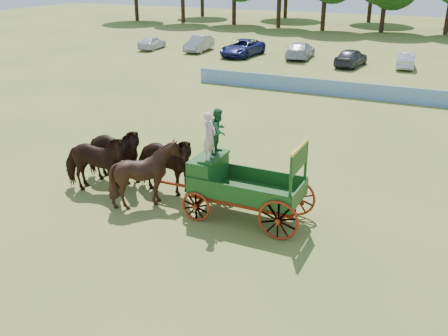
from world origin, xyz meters
TOP-DOWN VIEW (x-y plane):
  - ground at (0.00, 0.00)m, footprint 160.00×160.00m
  - horse_lead_left at (-8.39, -1.38)m, footprint 3.10×1.88m
  - horse_lead_right at (-8.39, -0.28)m, footprint 2.99×1.54m
  - horse_wheel_left at (-5.99, -1.38)m, footprint 2.34×2.11m
  - horse_wheel_right at (-5.99, -0.28)m, footprint 2.95×1.46m
  - farm_dray at (-3.05, -0.81)m, footprint 6.00×2.00m
  - sponsor_banner at (-1.00, 18.00)m, footprint 26.00×0.08m
  - parked_cars at (-0.03, 30.27)m, footprint 53.89×7.33m

SIDE VIEW (x-z plane):
  - ground at x=0.00m, z-range 0.00..0.00m
  - sponsor_banner at x=-1.00m, z-range 0.00..1.05m
  - parked_cars at x=-0.03m, z-range -0.06..1.56m
  - horse_lead_left at x=-8.39m, z-range 0.00..2.44m
  - horse_lead_right at x=-8.39m, z-range 0.00..2.44m
  - horse_wheel_right at x=-5.99m, z-range 0.00..2.44m
  - horse_wheel_left at x=-5.99m, z-range 0.00..2.45m
  - farm_dray at x=-3.05m, z-range -0.22..3.57m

